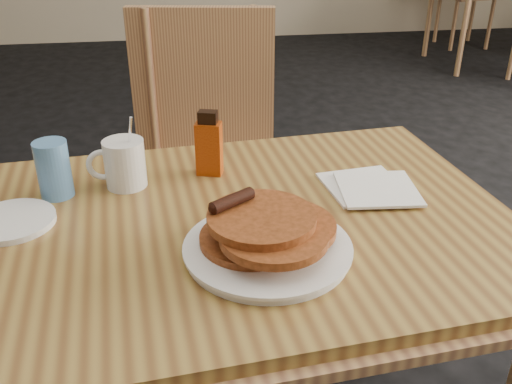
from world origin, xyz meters
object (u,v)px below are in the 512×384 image
main_table (222,240)px  blue_tumbler (54,169)px  pancake_plate (267,239)px  coffee_mug (123,163)px  syrup_bottle (209,145)px  chair_main_far (207,144)px

main_table → blue_tumbler: blue_tumbler is taller
pancake_plate → coffee_mug: size_ratio=1.82×
main_table → pancake_plate: bearing=-61.1°
blue_tumbler → pancake_plate: bearing=-35.1°
pancake_plate → syrup_bottle: (-0.07, 0.34, 0.04)m
coffee_mug → chair_main_far: bearing=69.5°
syrup_bottle → blue_tumbler: bearing=-153.2°
chair_main_far → coffee_mug: 0.62m
main_table → coffee_mug: 0.28m
main_table → chair_main_far: 0.74m
coffee_mug → syrup_bottle: (0.18, 0.03, 0.01)m
chair_main_far → blue_tumbler: 0.70m
pancake_plate → main_table: bearing=118.9°
syrup_bottle → blue_tumbler: 0.33m
syrup_bottle → pancake_plate: bearing=-61.1°
blue_tumbler → main_table: bearing=-25.1°
main_table → syrup_bottle: (-0.01, 0.21, 0.11)m
syrup_bottle → blue_tumbler: syrup_bottle is taller
chair_main_far → syrup_bottle: 0.56m
chair_main_far → pancake_plate: 0.87m
main_table → coffee_mug: coffee_mug is taller
coffee_mug → blue_tumbler: size_ratio=1.36×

